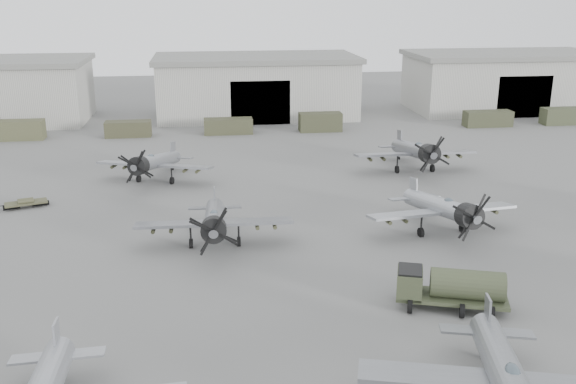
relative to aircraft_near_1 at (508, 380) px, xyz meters
name	(u,v)px	position (x,y,z in m)	size (l,w,h in m)	color
ground	(351,322)	(-4.43, 9.62, -2.28)	(220.00, 220.00, 0.00)	#5C5B59
hangar_center	(256,86)	(-4.43, 71.58, 2.09)	(29.00, 14.80, 8.70)	#B3B2A8
hangar_right	(504,81)	(33.57, 71.58, 2.09)	(29.00, 14.80, 8.70)	#B3B2A8
support_truck_1	(18,130)	(-34.98, 59.62, -1.08)	(6.24, 2.20, 2.41)	#47482F
support_truck_2	(128,129)	(-21.67, 59.62, -1.30)	(5.67, 2.20, 1.96)	#3A3A26
support_truck_3	(228,126)	(-9.09, 59.62, -1.29)	(6.21, 2.20, 1.98)	#3A3C27
support_truck_4	(320,122)	(2.92, 59.62, -1.08)	(5.53, 2.20, 2.41)	#373925
support_truck_6	(488,119)	(25.95, 59.62, -1.23)	(6.43, 2.20, 2.11)	#383B26
support_truck_7	(566,116)	(37.20, 59.62, -1.15)	(6.59, 2.20, 2.26)	#3B402A
aircraft_near_1	(508,380)	(0.00, 0.00, 0.00)	(12.58, 11.32, 5.02)	gray
aircraft_mid_1	(214,220)	(-11.72, 21.62, -0.20)	(11.38, 10.24, 4.57)	gray
aircraft_mid_2	(444,208)	(5.49, 21.81, -0.16)	(11.73, 10.56, 4.66)	#9A9DA3
aircraft_far_0	(154,163)	(-17.08, 38.46, -0.23)	(11.22, 10.11, 4.51)	gray
aircraft_far_1	(416,151)	(8.94, 38.78, -0.03)	(12.31, 11.08, 4.95)	gray
fuel_tanker	(451,286)	(1.67, 10.54, -0.87)	(6.70, 4.00, 2.46)	#39412A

